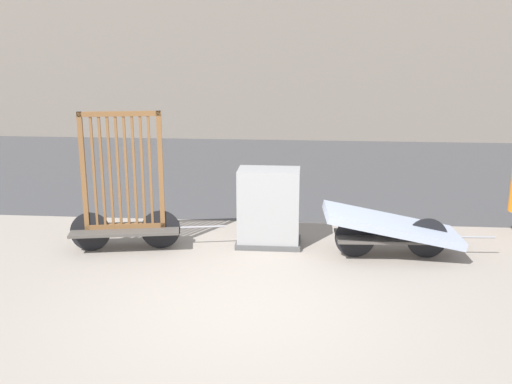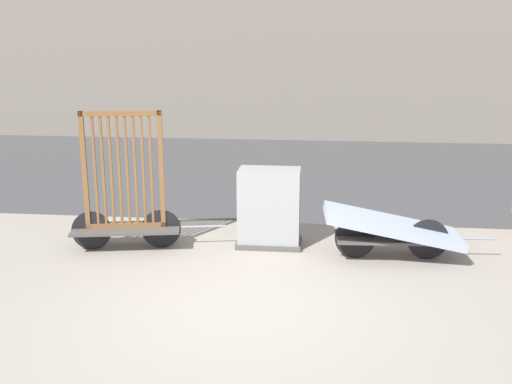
{
  "view_description": "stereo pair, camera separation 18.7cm",
  "coord_description": "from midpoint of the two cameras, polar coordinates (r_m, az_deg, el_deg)",
  "views": [
    {
      "loc": [
        0.71,
        -6.56,
        3.12
      ],
      "look_at": [
        0.0,
        1.84,
        0.94
      ],
      "focal_mm": 42.0,
      "sensor_mm": 36.0,
      "label": 1
    },
    {
      "loc": [
        0.9,
        -6.54,
        3.12
      ],
      "look_at": [
        0.0,
        1.84,
        0.94
      ],
      "focal_mm": 42.0,
      "sensor_mm": 36.0,
      "label": 2
    }
  ],
  "objects": [
    {
      "name": "ground_plane",
      "position": [
        7.3,
        -1.99,
        -10.84
      ],
      "size": [
        60.0,
        60.0,
        0.0
      ],
      "primitive_type": "plane",
      "color": "gray"
    },
    {
      "name": "bike_cart_with_mattress",
      "position": [
        8.89,
        12.23,
        -3.36
      ],
      "size": [
        2.5,
        0.98,
        0.75
      ],
      "rotation": [
        0.0,
        0.0,
        0.06
      ],
      "color": "#4C4742",
      "rests_on": "ground_plane"
    },
    {
      "name": "road_strip",
      "position": [
        14.64,
        1.58,
        2.19
      ],
      "size": [
        56.0,
        8.61,
        0.01
      ],
      "color": "#424244",
      "rests_on": "ground_plane"
    },
    {
      "name": "bike_cart_with_bedframe",
      "position": [
        9.16,
        -12.98,
        -1.11
      ],
      "size": [
        2.32,
        0.91,
        2.1
      ],
      "rotation": [
        0.0,
        0.0,
        0.19
      ],
      "color": "#4C4742",
      "rests_on": "ground_plane"
    },
    {
      "name": "utility_cabinet",
      "position": [
        9.16,
        0.64,
        -1.74
      ],
      "size": [
        0.99,
        0.6,
        1.2
      ],
      "color": "#4C4C4C",
      "rests_on": "ground_plane"
    }
  ]
}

